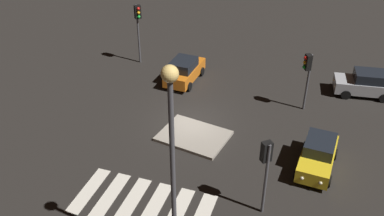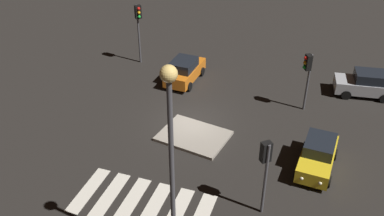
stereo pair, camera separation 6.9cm
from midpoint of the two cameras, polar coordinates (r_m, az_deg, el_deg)
ground_plane at (r=25.94m, az=-0.08°, el=-1.86°), size 80.00×80.00×0.00m
traffic_island at (r=24.61m, az=0.14°, el=-3.74°), size 4.18×3.41×0.18m
car_orange at (r=29.94m, az=-1.08°, el=5.01°), size 2.02×3.98×1.70m
car_yellow at (r=23.01m, az=16.32°, el=-6.00°), size 1.99×3.86×1.64m
car_silver at (r=30.51m, az=22.03°, el=3.03°), size 4.05×2.23×1.70m
traffic_light_north at (r=26.62m, az=15.02°, el=5.07°), size 0.53×0.54×3.78m
traffic_light_east at (r=18.70m, az=9.69°, el=-6.87°), size 0.54×0.53×3.84m
traffic_light_west at (r=31.74m, az=-7.25°, el=11.53°), size 0.54×0.54×4.52m
street_lamp at (r=14.24m, az=-2.81°, el=-5.06°), size 0.56×0.56×8.93m
crosswalk_near at (r=20.77m, az=-6.65°, el=-12.54°), size 6.45×3.20×0.02m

